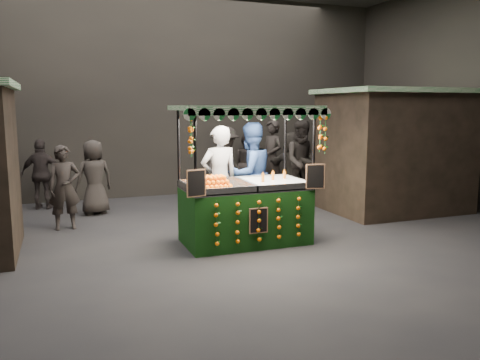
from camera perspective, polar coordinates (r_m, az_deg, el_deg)
name	(u,v)px	position (r m, az deg, el deg)	size (l,w,h in m)	color
ground	(223,249)	(7.72, -2.05, -8.11)	(12.00, 12.00, 0.00)	black
market_hall	(222,28)	(7.49, -2.20, 17.52)	(12.10, 10.10, 5.05)	black
neighbour_stall_right	(394,150)	(10.90, 17.72, 3.40)	(3.00, 2.20, 2.60)	black
juice_stall	(246,201)	(7.88, 0.73, -2.54)	(2.32, 1.36, 2.25)	black
vendor_grey	(219,179)	(8.61, -2.46, 0.11)	(0.73, 0.51, 1.90)	gray
vendor_blue	(250,175)	(9.02, 1.22, 0.64)	(1.11, 0.97, 1.94)	navy
shopper_0	(64,187)	(9.35, -20.04, -0.83)	(0.57, 0.39, 1.55)	black
shopper_1	(303,162)	(11.26, 7.50, 2.14)	(1.11, 0.98, 1.93)	black
shopper_2	(42,174)	(11.39, -22.35, 0.64)	(0.97, 0.61, 1.54)	#2C2423
shopper_3	(225,166)	(10.99, -1.79, 1.68)	(1.34, 1.14, 1.79)	black
shopper_4	(94,177)	(10.46, -16.86, 0.31)	(0.87, 0.69, 1.56)	#292421
shopper_5	(292,167)	(11.48, 6.20, 1.59)	(1.13, 1.59, 1.66)	#2C2824
shopper_6	(272,158)	(12.23, 3.76, 2.61)	(0.61, 0.78, 1.90)	#2B2523
shopper_7	(247,163)	(12.57, 0.88, 1.98)	(0.71, 0.84, 1.54)	#292321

